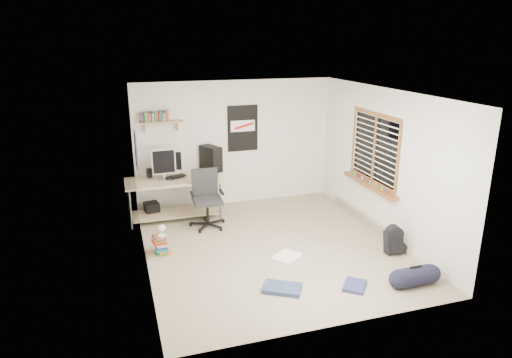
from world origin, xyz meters
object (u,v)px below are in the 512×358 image
object	(u,v)px
backpack	(393,242)
book_stack	(161,245)
duffel_bag	(415,276)
desk	(174,199)
office_chair	(207,201)

from	to	relation	value
backpack	book_stack	world-z (taller)	backpack
backpack	duffel_bag	distance (m)	0.97
book_stack	backpack	bearing A→B (deg)	-17.40
desk	office_chair	distance (m)	0.80
office_chair	book_stack	xyz separation A→B (m)	(-0.93, -0.85, -0.34)
office_chair	book_stack	size ratio (longest dim) A/B	2.24
desk	book_stack	bearing A→B (deg)	-109.73
duffel_bag	book_stack	world-z (taller)	duffel_bag
duffel_bag	office_chair	bearing A→B (deg)	127.71
backpack	office_chair	bearing A→B (deg)	149.81
backpack	duffel_bag	world-z (taller)	duffel_bag
office_chair	book_stack	world-z (taller)	office_chair
backpack	book_stack	bearing A→B (deg)	169.56
desk	office_chair	size ratio (longest dim) A/B	1.68
desk	office_chair	world-z (taller)	office_chair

